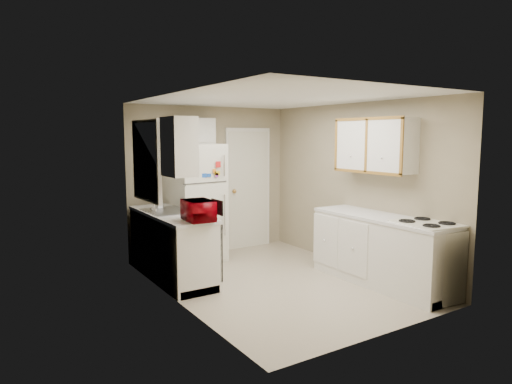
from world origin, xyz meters
TOP-DOWN VIEW (x-y plane):
  - floor at (0.00, 0.00)m, footprint 3.80×3.80m
  - ceiling at (0.00, 0.00)m, footprint 3.80×3.80m
  - wall_left at (-1.40, 0.00)m, footprint 3.80×3.80m
  - wall_right at (1.40, 0.00)m, footprint 3.80×3.80m
  - wall_back at (0.00, 1.90)m, footprint 2.80×2.80m
  - wall_front at (0.00, -1.90)m, footprint 2.80×2.80m
  - left_counter at (-1.10, 0.90)m, footprint 0.60×1.80m
  - dishwasher at (-0.81, 0.30)m, footprint 0.03×0.58m
  - sink at (-1.10, 1.05)m, footprint 0.54×0.74m
  - microwave at (-1.04, 0.16)m, footprint 0.48×0.29m
  - soap_bottle at (-1.11, 1.33)m, footprint 0.10×0.10m
  - window_blinds at (-1.36, 1.05)m, footprint 0.10×0.98m
  - upper_cabinet_left at (-1.25, 0.22)m, footprint 0.30×0.45m
  - refrigerator at (-0.45, 1.54)m, footprint 0.83×0.81m
  - cabinet_over_fridge at (-0.40, 1.75)m, footprint 0.70×0.30m
  - interior_door at (0.70, 1.86)m, footprint 0.86×0.06m
  - right_counter at (1.10, -0.80)m, footprint 0.60×2.00m
  - stove at (1.14, -1.45)m, footprint 0.65×0.77m
  - upper_cabinet_right at (1.25, -0.50)m, footprint 0.30×1.20m

SIDE VIEW (x-z plane):
  - floor at x=0.00m, z-range 0.00..0.00m
  - stove at x=1.14m, z-range 0.00..0.86m
  - left_counter at x=-1.10m, z-range 0.00..0.90m
  - right_counter at x=1.10m, z-range 0.00..0.90m
  - dishwasher at x=-0.81m, z-range 0.13..0.85m
  - sink at x=-1.10m, z-range 0.78..0.94m
  - refrigerator at x=-0.45m, z-range 0.00..1.81m
  - soap_bottle at x=-1.11m, z-range 0.91..1.09m
  - interior_door at x=0.70m, z-range -0.02..2.06m
  - microwave at x=-1.04m, z-range 0.90..1.20m
  - wall_left at x=-1.40m, z-range 1.20..1.20m
  - wall_right at x=1.40m, z-range 1.20..1.20m
  - wall_back at x=0.00m, z-range 1.20..1.20m
  - wall_front at x=0.00m, z-range 1.20..1.20m
  - window_blinds at x=-1.36m, z-range 1.06..2.14m
  - upper_cabinet_left at x=-1.25m, z-range 1.45..2.15m
  - upper_cabinet_right at x=1.25m, z-range 1.45..2.15m
  - cabinet_over_fridge at x=-0.40m, z-range 1.80..2.20m
  - ceiling at x=0.00m, z-range 2.40..2.40m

